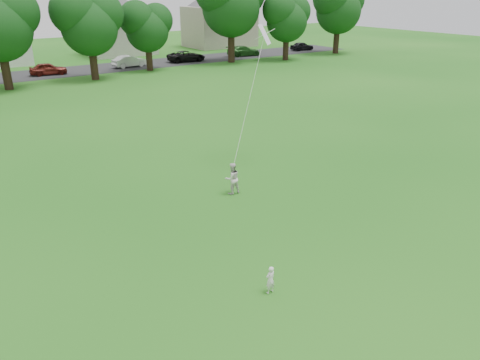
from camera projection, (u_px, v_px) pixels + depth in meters
ground at (261, 269)px, 15.01m from camera, size 160.00×160.00×0.00m
street at (5, 78)px, 46.74m from camera, size 90.00×7.00×0.01m
toddler at (270, 280)px, 13.72m from camera, size 0.34×0.24×0.89m
older_boy at (232, 179)px, 20.27m from camera, size 0.73×0.59×1.41m
kite at (249, 100)px, 21.10m from camera, size 2.39×1.82×6.97m
tree_row at (13, 11)px, 40.00m from camera, size 84.62×9.83×11.06m
parked_cars at (62, 68)px, 48.59m from camera, size 72.42×2.59×1.29m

